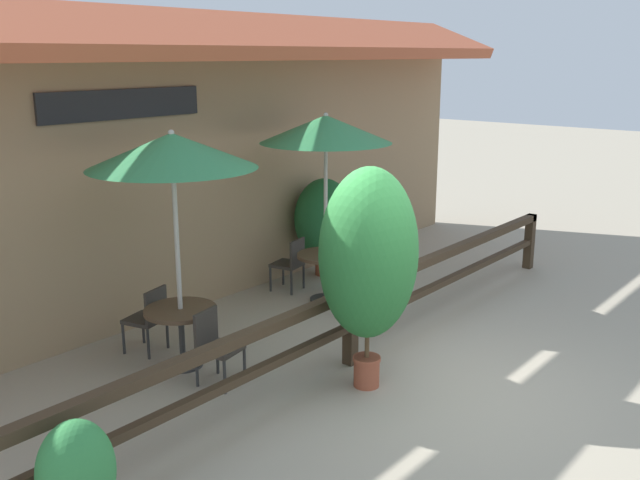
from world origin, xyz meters
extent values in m
plane|color=#9E937F|center=(0.00, 0.00, 0.00)|extent=(60.00, 60.00, 0.00)
cube|color=#997A56|center=(0.00, 4.20, 1.80)|extent=(14.00, 0.40, 3.60)
cube|color=#B25133|center=(0.00, 3.65, 3.88)|extent=(14.28, 1.48, 0.70)
cube|color=black|center=(-0.91, 3.97, 3.00)|extent=(2.38, 0.04, 0.37)
cube|color=#3D2D1E|center=(0.00, 1.05, 0.89)|extent=(10.40, 0.14, 0.11)
cube|color=#3D2D1E|center=(0.00, 1.05, 0.47)|extent=(10.40, 0.10, 0.09)
cube|color=#3D2D1E|center=(0.00, 1.05, 0.47)|extent=(0.14, 0.14, 0.95)
cube|color=#3D2D1E|center=(5.13, 1.05, 0.47)|extent=(0.14, 0.14, 0.95)
cylinder|color=#B7B2A8|center=(-1.32, 2.55, 1.22)|extent=(0.06, 0.06, 2.44)
cone|color=#33844C|center=(-1.32, 2.55, 2.58)|extent=(1.91, 1.91, 0.39)
sphere|color=#B2ADA3|center=(-1.32, 2.55, 2.77)|extent=(0.07, 0.07, 0.07)
cylinder|color=#4C3826|center=(-1.32, 2.55, 0.70)|extent=(0.85, 0.85, 0.05)
cylinder|color=#333333|center=(-1.32, 2.55, 0.34)|extent=(0.07, 0.07, 0.68)
cylinder|color=#333333|center=(-1.32, 2.55, 0.01)|extent=(0.47, 0.47, 0.03)
cube|color=#332D28|center=(-1.35, 1.85, 0.42)|extent=(0.49, 0.49, 0.05)
cube|color=#332D28|center=(-1.39, 2.04, 0.64)|extent=(0.40, 0.11, 0.40)
cylinder|color=#2D2D2D|center=(-1.50, 1.63, 0.20)|extent=(0.04, 0.04, 0.39)
cylinder|color=#2D2D2D|center=(-1.13, 1.70, 0.20)|extent=(0.04, 0.04, 0.39)
cylinder|color=#2D2D2D|center=(-1.57, 2.00, 0.20)|extent=(0.04, 0.04, 0.39)
cylinder|color=#2D2D2D|center=(-1.20, 2.08, 0.20)|extent=(0.04, 0.04, 0.39)
cube|color=#332D28|center=(-1.32, 3.25, 0.42)|extent=(0.51, 0.51, 0.05)
cube|color=#332D28|center=(-1.28, 3.07, 0.64)|extent=(0.40, 0.13, 0.40)
cylinder|color=#2D2D2D|center=(-1.19, 3.49, 0.20)|extent=(0.04, 0.04, 0.39)
cylinder|color=#2D2D2D|center=(-1.56, 3.39, 0.20)|extent=(0.04, 0.04, 0.39)
cylinder|color=#2D2D2D|center=(-1.09, 3.12, 0.20)|extent=(0.04, 0.04, 0.39)
cylinder|color=#2D2D2D|center=(-1.46, 3.02, 0.20)|extent=(0.04, 0.04, 0.39)
cylinder|color=#B7B2A8|center=(1.58, 2.72, 1.22)|extent=(0.06, 0.06, 2.44)
cone|color=#33844C|center=(1.58, 2.72, 2.58)|extent=(1.91, 1.91, 0.39)
sphere|color=#B2ADA3|center=(1.58, 2.72, 2.77)|extent=(0.07, 0.07, 0.07)
cylinder|color=#4C3826|center=(1.58, 2.72, 0.70)|extent=(0.85, 0.85, 0.05)
cylinder|color=#333333|center=(1.58, 2.72, 0.34)|extent=(0.07, 0.07, 0.68)
cylinder|color=#333333|center=(1.58, 2.72, 0.01)|extent=(0.47, 0.47, 0.03)
cube|color=#332D28|center=(1.63, 1.95, 0.42)|extent=(0.43, 0.43, 0.05)
cube|color=#332D28|center=(1.63, 2.14, 0.64)|extent=(0.40, 0.04, 0.40)
cylinder|color=#2D2D2D|center=(1.43, 1.76, 0.20)|extent=(0.04, 0.04, 0.39)
cylinder|color=#2D2D2D|center=(1.81, 1.75, 0.20)|extent=(0.04, 0.04, 0.39)
cylinder|color=#2D2D2D|center=(1.44, 2.14, 0.20)|extent=(0.04, 0.04, 0.39)
cylinder|color=#2D2D2D|center=(1.82, 2.13, 0.20)|extent=(0.04, 0.04, 0.39)
cube|color=#332D28|center=(1.58, 3.49, 0.42)|extent=(0.49, 0.49, 0.05)
cube|color=#332D28|center=(1.61, 3.30, 0.64)|extent=(0.40, 0.11, 0.40)
cylinder|color=#2D2D2D|center=(1.73, 3.71, 0.20)|extent=(0.04, 0.04, 0.39)
cylinder|color=#2D2D2D|center=(1.35, 3.64, 0.20)|extent=(0.04, 0.04, 0.39)
cylinder|color=#2D2D2D|center=(1.80, 3.33, 0.20)|extent=(0.04, 0.04, 0.39)
cylinder|color=#2D2D2D|center=(1.43, 3.26, 0.20)|extent=(0.04, 0.04, 0.39)
ellipsoid|color=#338442|center=(-3.90, 0.66, 0.61)|extent=(0.60, 0.54, 0.83)
cylinder|color=#9E4C33|center=(-0.36, 0.55, 0.17)|extent=(0.29, 0.29, 0.35)
cylinder|color=#9E4C33|center=(-0.36, 0.55, 0.33)|extent=(0.31, 0.31, 0.04)
cylinder|color=brown|center=(-0.36, 0.55, 0.63)|extent=(0.05, 0.05, 0.56)
ellipsoid|color=#287033|center=(-0.36, 0.55, 1.54)|extent=(1.15, 1.03, 1.88)
cylinder|color=#9E4C33|center=(2.57, 3.55, 0.20)|extent=(0.29, 0.29, 0.40)
cylinder|color=#9E4C33|center=(2.57, 3.55, 0.38)|extent=(0.31, 0.31, 0.04)
ellipsoid|color=#1E5B2D|center=(2.57, 3.55, 0.97)|extent=(1.04, 0.94, 1.33)
camera|label=1|loc=(-6.35, -3.70, 3.61)|focal=40.00mm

